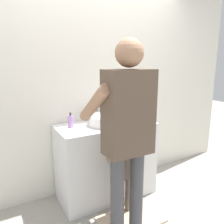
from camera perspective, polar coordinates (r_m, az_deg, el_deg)
name	(u,v)px	position (r m, az deg, el deg)	size (l,w,h in m)	color
ground_plane	(118,207)	(2.74, 1.65, -22.81)	(14.00, 14.00, 0.00)	#9E998E
back_wall	(93,81)	(2.79, -4.72, 7.75)	(4.40, 0.08, 2.70)	silver
vanity_cabinet	(106,160)	(2.74, -1.55, -12.03)	(1.11, 0.54, 0.89)	white
sink_basin	(106,120)	(2.55, -1.41, -1.98)	(0.40, 0.40, 0.11)	white
faucet	(97,113)	(2.76, -3.70, -0.38)	(0.18, 0.14, 0.18)	#B7BABF
toothbrush_cup	(131,116)	(2.74, 4.89, -1.07)	(0.07, 0.07, 0.21)	silver
soap_bottle	(71,121)	(2.49, -10.40, -2.33)	(0.06, 0.06, 0.17)	#B27FC6
bath_mat	(131,219)	(2.56, 4.80, -25.42)	(0.64, 0.40, 0.02)	#CCAD8E
child_toddler	(124,166)	(2.39, 3.00, -13.48)	(0.28, 0.28, 0.90)	#6B5B4C
adult_parent	(127,125)	(1.91, 3.83, -3.32)	(0.55, 0.58, 1.77)	#47474C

